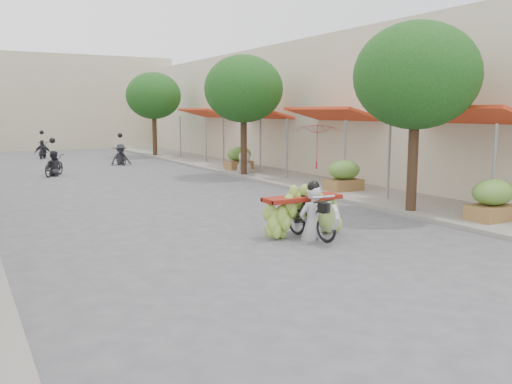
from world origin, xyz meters
name	(u,v)px	position (x,y,z in m)	size (l,w,h in m)	color
ground	(348,283)	(0.00, 0.00, 0.00)	(120.00, 120.00, 0.00)	#58575D
sidewalk_right	(264,171)	(7.00, 15.00, 0.06)	(4.00, 60.00, 0.12)	gray
shophouse_row_right	(363,108)	(11.99, 14.00, 3.00)	(9.77, 40.00, 6.00)	beige
far_building	(35,103)	(0.00, 38.00, 3.50)	(20.00, 6.00, 7.00)	#C2B799
street_tree_near	(416,76)	(5.40, 4.00, 3.78)	(3.40, 3.40, 5.25)	#3A2719
street_tree_mid	(243,89)	(5.40, 14.00, 3.78)	(3.40, 3.40, 5.25)	#3A2719
street_tree_far	(154,96)	(5.40, 26.00, 3.78)	(3.40, 3.40, 5.25)	#3A2719
produce_crate_near	(493,197)	(6.20, 2.00, 0.71)	(1.20, 0.88, 1.16)	olive
produce_crate_mid	(344,173)	(6.20, 8.00, 0.71)	(1.20, 0.88, 1.16)	olive
produce_crate_far	(239,157)	(6.20, 16.00, 0.71)	(1.20, 0.88, 1.16)	olive
banana_motorbike	(308,205)	(1.30, 3.08, 0.75)	(2.20, 1.83, 2.26)	black
market_umbrella	(318,122)	(5.94, 9.25, 2.45)	(2.10, 2.10, 1.70)	#A7162D
pedestrian	(244,151)	(5.73, 14.56, 1.07)	(0.96, 0.59, 1.90)	silver
bg_motorbike_a	(53,159)	(-1.84, 18.35, 0.74)	(1.41, 1.74, 1.95)	black
bg_motorbike_b	(121,149)	(2.11, 21.87, 0.85)	(1.08, 1.71, 1.95)	black
bg_motorbike_c	(42,146)	(-0.98, 28.11, 0.78)	(1.13, 1.86, 1.95)	black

